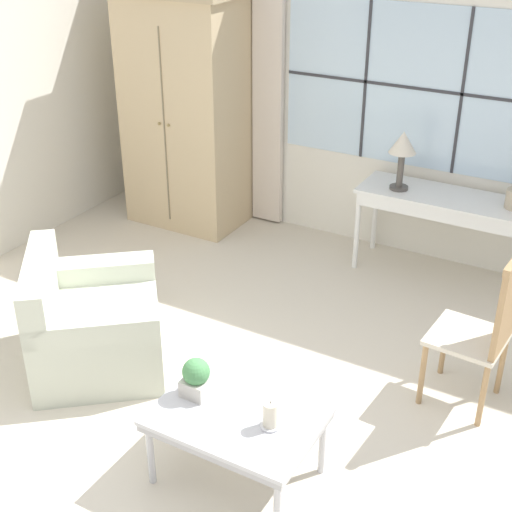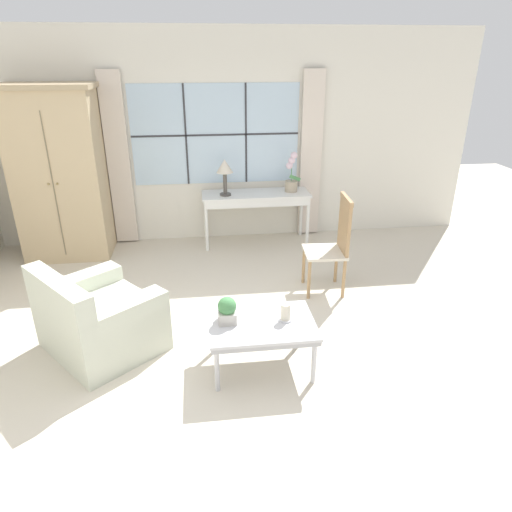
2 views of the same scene
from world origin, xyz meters
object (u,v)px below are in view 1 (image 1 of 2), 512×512
object	(u,v)px
table_lamp	(403,147)
side_chair_wooden	(488,323)
pillar_candle	(270,416)
potted_plant_small	(196,377)
armoire	(186,111)
armchair_upholstered	(93,327)
console_table	(450,206)
coffee_table	(237,421)

from	to	relation	value
table_lamp	side_chair_wooden	world-z (taller)	table_lamp
pillar_candle	potted_plant_small	bearing A→B (deg)	175.96
armoire	side_chair_wooden	size ratio (longest dim) A/B	1.97
armchair_upholstered	potted_plant_small	world-z (taller)	armchair_upholstered
side_chair_wooden	console_table	bearing A→B (deg)	113.80
armoire	console_table	distance (m)	2.52
armoire	table_lamp	bearing A→B (deg)	0.39
coffee_table	pillar_candle	distance (m)	0.23
armoire	potted_plant_small	xyz separation A→B (m)	(1.89, -2.69, -0.53)
armoire	console_table	size ratio (longest dim) A/B	1.47
side_chair_wooden	coffee_table	distance (m)	1.63
console_table	armchair_upholstered	size ratio (longest dim) A/B	1.17
armchair_upholstered	pillar_candle	bearing A→B (deg)	-15.48
table_lamp	coffee_table	size ratio (longest dim) A/B	0.55
armoire	pillar_candle	world-z (taller)	armoire
armchair_upholstered	pillar_candle	distance (m)	1.68
console_table	table_lamp	world-z (taller)	table_lamp
armchair_upholstered	armoire	bearing A→B (deg)	108.68
coffee_table	armchair_upholstered	bearing A→B (deg)	162.22
side_chair_wooden	coffee_table	size ratio (longest dim) A/B	1.24
console_table	coffee_table	world-z (taller)	console_table
console_table	side_chair_wooden	size ratio (longest dim) A/B	1.34
side_chair_wooden	pillar_candle	xyz separation A→B (m)	(-0.78, -1.27, -0.09)
potted_plant_small	side_chair_wooden	bearing A→B (deg)	44.51
side_chair_wooden	pillar_candle	distance (m)	1.50
armoire	armchair_upholstered	xyz separation A→B (m)	(0.77, -2.28, -0.80)
table_lamp	console_table	bearing A→B (deg)	7.87
armchair_upholstered	pillar_candle	size ratio (longest dim) A/B	7.71
armoire	side_chair_wooden	world-z (taller)	armoire
potted_plant_small	pillar_candle	distance (m)	0.48
table_lamp	side_chair_wooden	size ratio (longest dim) A/B	0.44
armchair_upholstered	potted_plant_small	size ratio (longest dim) A/B	5.53
armoire	pillar_candle	distance (m)	3.65
side_chair_wooden	pillar_candle	bearing A→B (deg)	-121.63
table_lamp	pillar_candle	size ratio (longest dim) A/B	2.97
potted_plant_small	coffee_table	bearing A→B (deg)	-8.17
coffee_table	pillar_candle	world-z (taller)	pillar_candle
side_chair_wooden	armchair_upholstered	bearing A→B (deg)	-160.79
table_lamp	pillar_candle	bearing A→B (deg)	-83.67
armoire	coffee_table	distance (m)	3.55
armchair_upholstered	side_chair_wooden	bearing A→B (deg)	19.21
console_table	potted_plant_small	world-z (taller)	console_table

